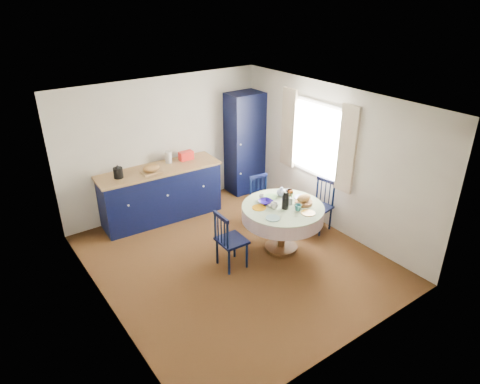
{
  "coord_description": "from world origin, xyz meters",
  "views": [
    {
      "loc": [
        -3.21,
        -4.61,
        3.93
      ],
      "look_at": [
        0.25,
        0.2,
        1.04
      ],
      "focal_mm": 32.0,
      "sensor_mm": 36.0,
      "label": 1
    }
  ],
  "objects_px": {
    "mug_d": "(261,197)",
    "cobalt_bowl": "(266,202)",
    "kitchen_counter": "(161,193)",
    "mug_a": "(274,205)",
    "mug_b": "(298,208)",
    "dining_table": "(283,213)",
    "mug_c": "(289,193)",
    "chair_left": "(229,240)",
    "chair_far": "(261,199)",
    "pantry_cabinet": "(245,143)",
    "chair_right": "(320,205)"
  },
  "relations": [
    {
      "from": "dining_table",
      "to": "pantry_cabinet",
      "type": "bearing_deg",
      "value": 68.76
    },
    {
      "from": "kitchen_counter",
      "to": "mug_b",
      "type": "xyz_separation_m",
      "value": [
        1.2,
        -2.33,
        0.33
      ]
    },
    {
      "from": "mug_a",
      "to": "mug_b",
      "type": "height_order",
      "value": "mug_b"
    },
    {
      "from": "chair_far",
      "to": "mug_a",
      "type": "height_order",
      "value": "mug_a"
    },
    {
      "from": "mug_a",
      "to": "cobalt_bowl",
      "type": "distance_m",
      "value": 0.2
    },
    {
      "from": "kitchen_counter",
      "to": "pantry_cabinet",
      "type": "bearing_deg",
      "value": 6.42
    },
    {
      "from": "mug_d",
      "to": "chair_left",
      "type": "bearing_deg",
      "value": -160.23
    },
    {
      "from": "pantry_cabinet",
      "to": "chair_left",
      "type": "distance_m",
      "value": 2.84
    },
    {
      "from": "kitchen_counter",
      "to": "mug_b",
      "type": "bearing_deg",
      "value": -59.14
    },
    {
      "from": "dining_table",
      "to": "mug_b",
      "type": "xyz_separation_m",
      "value": [
        0.09,
        -0.24,
        0.17
      ]
    },
    {
      "from": "dining_table",
      "to": "cobalt_bowl",
      "type": "xyz_separation_m",
      "value": [
        -0.17,
        0.23,
        0.15
      ]
    },
    {
      "from": "pantry_cabinet",
      "to": "chair_far",
      "type": "distance_m",
      "value": 1.51
    },
    {
      "from": "kitchen_counter",
      "to": "cobalt_bowl",
      "type": "xyz_separation_m",
      "value": [
        0.95,
        -1.86,
        0.31
      ]
    },
    {
      "from": "dining_table",
      "to": "mug_b",
      "type": "bearing_deg",
      "value": -70.22
    },
    {
      "from": "mug_d",
      "to": "cobalt_bowl",
      "type": "bearing_deg",
      "value": -104.61
    },
    {
      "from": "mug_a",
      "to": "mug_b",
      "type": "xyz_separation_m",
      "value": [
        0.24,
        -0.27,
        0.0
      ]
    },
    {
      "from": "mug_d",
      "to": "cobalt_bowl",
      "type": "height_order",
      "value": "mug_d"
    },
    {
      "from": "chair_right",
      "to": "mug_c",
      "type": "distance_m",
      "value": 0.74
    },
    {
      "from": "mug_b",
      "to": "cobalt_bowl",
      "type": "height_order",
      "value": "mug_b"
    },
    {
      "from": "chair_left",
      "to": "cobalt_bowl",
      "type": "distance_m",
      "value": 0.88
    },
    {
      "from": "chair_far",
      "to": "mug_c",
      "type": "bearing_deg",
      "value": -79.51
    },
    {
      "from": "mug_d",
      "to": "chair_right",
      "type": "bearing_deg",
      "value": -14.37
    },
    {
      "from": "mug_b",
      "to": "kitchen_counter",
      "type": "bearing_deg",
      "value": 117.34
    },
    {
      "from": "kitchen_counter",
      "to": "mug_d",
      "type": "bearing_deg",
      "value": -56.37
    },
    {
      "from": "chair_left",
      "to": "mug_a",
      "type": "bearing_deg",
      "value": -92.16
    },
    {
      "from": "kitchen_counter",
      "to": "chair_right",
      "type": "bearing_deg",
      "value": -40.19
    },
    {
      "from": "pantry_cabinet",
      "to": "chair_right",
      "type": "relative_size",
      "value": 2.23
    },
    {
      "from": "kitchen_counter",
      "to": "cobalt_bowl",
      "type": "height_order",
      "value": "kitchen_counter"
    },
    {
      "from": "mug_c",
      "to": "cobalt_bowl",
      "type": "bearing_deg",
      "value": 179.29
    },
    {
      "from": "chair_far",
      "to": "cobalt_bowl",
      "type": "xyz_separation_m",
      "value": [
        -0.47,
        -0.68,
        0.37
      ]
    },
    {
      "from": "chair_far",
      "to": "mug_a",
      "type": "relative_size",
      "value": 7.35
    },
    {
      "from": "kitchen_counter",
      "to": "mug_a",
      "type": "height_order",
      "value": "kitchen_counter"
    },
    {
      "from": "mug_a",
      "to": "mug_b",
      "type": "distance_m",
      "value": 0.36
    },
    {
      "from": "chair_left",
      "to": "mug_b",
      "type": "relative_size",
      "value": 8.58
    },
    {
      "from": "mug_a",
      "to": "cobalt_bowl",
      "type": "bearing_deg",
      "value": 94.79
    },
    {
      "from": "dining_table",
      "to": "mug_b",
      "type": "distance_m",
      "value": 0.31
    },
    {
      "from": "mug_b",
      "to": "mug_d",
      "type": "distance_m",
      "value": 0.67
    },
    {
      "from": "kitchen_counter",
      "to": "chair_far",
      "type": "height_order",
      "value": "kitchen_counter"
    },
    {
      "from": "dining_table",
      "to": "mug_d",
      "type": "distance_m",
      "value": 0.44
    },
    {
      "from": "chair_left",
      "to": "chair_far",
      "type": "bearing_deg",
      "value": -55.11
    },
    {
      "from": "pantry_cabinet",
      "to": "cobalt_bowl",
      "type": "relative_size",
      "value": 9.22
    },
    {
      "from": "dining_table",
      "to": "chair_far",
      "type": "relative_size",
      "value": 1.49
    },
    {
      "from": "mug_b",
      "to": "cobalt_bowl",
      "type": "relative_size",
      "value": 0.49
    },
    {
      "from": "mug_c",
      "to": "kitchen_counter",
      "type": "bearing_deg",
      "value": 127.73
    },
    {
      "from": "chair_far",
      "to": "mug_c",
      "type": "xyz_separation_m",
      "value": [
        0.03,
        -0.69,
        0.39
      ]
    },
    {
      "from": "mug_d",
      "to": "mug_a",
      "type": "bearing_deg",
      "value": -93.9
    },
    {
      "from": "dining_table",
      "to": "mug_b",
      "type": "height_order",
      "value": "dining_table"
    },
    {
      "from": "mug_c",
      "to": "dining_table",
      "type": "bearing_deg",
      "value": -145.1
    },
    {
      "from": "pantry_cabinet",
      "to": "mug_d",
      "type": "xyz_separation_m",
      "value": [
        -0.98,
        -1.8,
        -0.2
      ]
    },
    {
      "from": "mug_b",
      "to": "mug_c",
      "type": "relative_size",
      "value": 0.89
    }
  ]
}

